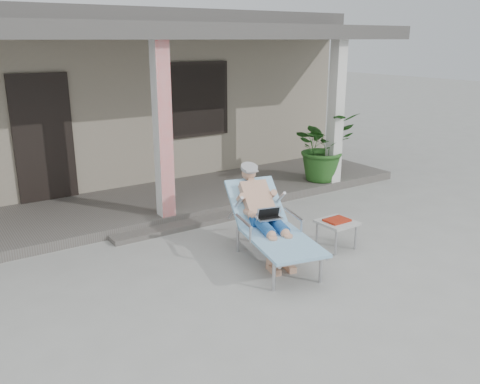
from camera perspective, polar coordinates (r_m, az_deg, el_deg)
ground at (r=6.30m, az=0.41°, el=-9.26°), size 60.00×60.00×0.00m
house at (r=11.68m, az=-18.01°, el=10.60°), size 10.40×5.40×3.30m
porch_deck at (r=8.74m, az=-10.65°, el=-1.43°), size 10.00×2.00×0.15m
porch_overhang at (r=8.26m, az=-11.55°, el=16.63°), size 10.00×2.30×2.85m
porch_step at (r=7.76m, az=-7.26°, el=-3.93°), size 2.00×0.30×0.07m
lounger at (r=6.53m, az=3.12°, el=-1.27°), size 1.09×1.93×1.21m
side_table at (r=7.06m, az=10.81°, el=-3.52°), size 0.47×0.47×0.42m
potted_palm at (r=9.84m, az=9.33°, el=5.09°), size 1.23×1.09×1.31m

